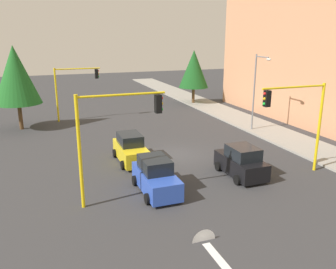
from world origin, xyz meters
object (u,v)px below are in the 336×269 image
tree_opposite_side (16,75)px  street_lamp_curbside (257,85)px  traffic_signal_far_right (74,83)px  car_yellow (131,149)px  car_blue (156,177)px  traffic_signal_near_right (114,127)px  car_black (241,162)px  traffic_signal_near_left (298,112)px  tree_roadside_far (194,69)px

tree_opposite_side → street_lamp_curbside: bearing=67.4°
traffic_signal_far_right → car_yellow: bearing=8.8°
street_lamp_curbside → car_blue: 15.90m
traffic_signal_near_right → car_black: size_ratio=1.53×
traffic_signal_near_left → tree_roadside_far: 24.30m
tree_roadside_far → car_black: size_ratio=1.76×
tree_roadside_far → car_yellow: (18.15, -12.96, -3.57)m
street_lamp_curbside → car_yellow: size_ratio=1.69×
traffic_signal_near_right → car_yellow: (-5.85, 2.27, -3.27)m
tree_opposite_side → car_blue: 19.55m
traffic_signal_far_right → car_yellow: traffic_signal_far_right is taller
traffic_signal_near_left → car_blue: (-0.50, -9.08, -3.18)m
tree_roadside_far → traffic_signal_near_left: bearing=-9.0°
car_blue → tree_roadside_far: bearing=151.3°
street_lamp_curbside → car_black: bearing=-37.8°
traffic_signal_near_left → traffic_signal_near_right: traffic_signal_near_right is taller
tree_roadside_far → car_blue: bearing=-28.7°
car_yellow → car_black: (4.97, 5.88, -0.00)m
traffic_signal_far_right → tree_opposite_side: (2.00, -5.34, 1.22)m
car_blue → tree_opposite_side: bearing=-156.4°
traffic_signal_near_left → car_blue: traffic_signal_near_left is taller
traffic_signal_far_right → car_yellow: (14.15, 2.20, -2.98)m
tree_roadside_far → tree_opposite_side: bearing=-73.7°
street_lamp_curbside → tree_roadside_far: size_ratio=1.03×
street_lamp_curbside → car_yellow: (3.77, -12.66, -3.45)m
traffic_signal_near_left → car_blue: 9.64m
traffic_signal_near_right → car_yellow: traffic_signal_near_right is taller
traffic_signal_far_right → car_black: size_ratio=1.41×
traffic_signal_near_left → street_lamp_curbside: (-9.61, 3.49, 0.27)m
street_lamp_curbside → traffic_signal_near_left: bearing=-19.9°
traffic_signal_near_right → tree_opposite_side: (-18.00, -5.27, 0.93)m
tree_roadside_far → car_yellow: tree_roadside_far is taller
traffic_signal_near_left → tree_roadside_far: tree_roadside_far is taller
street_lamp_curbside → traffic_signal_near_right: bearing=-57.2°
car_blue → traffic_signal_near_right: bearing=-78.0°
traffic_signal_far_right → tree_roadside_far: bearing=104.8°
car_yellow → traffic_signal_far_right: bearing=-171.2°
traffic_signal_near_right → street_lamp_curbside: street_lamp_curbside is taller
car_yellow → car_blue: size_ratio=1.00×
tree_opposite_side → car_black: tree_opposite_side is taller
street_lamp_curbside → tree_opposite_side: (-8.39, -20.20, 0.75)m
traffic_signal_near_right → tree_opposite_side: tree_opposite_side is taller
car_yellow → car_blue: same height
traffic_signal_near_right → street_lamp_curbside: size_ratio=0.84×
traffic_signal_near_left → tree_roadside_far: size_ratio=0.85×
street_lamp_curbside → tree_opposite_side: size_ratio=0.90×
tree_roadside_far → car_blue: (23.50, -12.87, -3.57)m
traffic_signal_near_right → tree_roadside_far: size_ratio=0.87×
traffic_signal_near_left → tree_roadside_far: bearing=171.0°
tree_opposite_side → traffic_signal_far_right: bearing=110.5°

